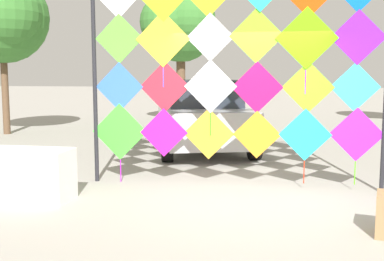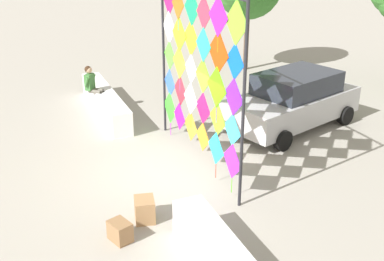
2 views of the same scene
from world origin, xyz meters
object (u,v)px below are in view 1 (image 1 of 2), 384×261
at_px(kite_display_rack, 233,29).
at_px(tree_far_right, 3,16).
at_px(parked_car, 201,114).
at_px(tree_broadleaf, 179,25).

xyz_separation_m(kite_display_rack, tree_far_right, (-7.39, 5.38, 1.02)).
bearing_deg(tree_far_right, parked_car, -15.18).
relative_size(parked_car, tree_broadleaf, 0.96).
bearing_deg(tree_broadleaf, kite_display_rack, -72.94).
relative_size(tree_far_right, tree_broadleaf, 1.00).
xyz_separation_m(tree_far_right, tree_broadleaf, (4.44, 4.23, 0.06)).
bearing_deg(parked_car, tree_far_right, 164.82).
xyz_separation_m(kite_display_rack, tree_broadleaf, (-2.95, 9.61, 1.08)).
distance_m(parked_car, tree_far_right, 7.04).
distance_m(parked_car, tree_broadleaf, 6.80).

